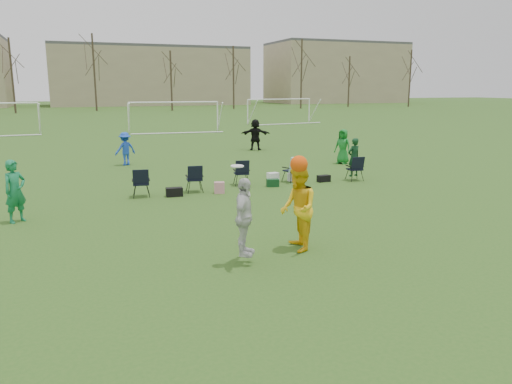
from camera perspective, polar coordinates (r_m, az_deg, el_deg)
name	(u,v)px	position (r m, az deg, el deg)	size (l,w,h in m)	color
ground	(290,261)	(10.76, 3.88, -7.92)	(260.00, 260.00, 0.00)	#2C561B
fielder_green_near	(15,191)	(15.06, -25.82, 0.09)	(0.63, 0.41, 1.73)	#157646
fielder_blue	(125,149)	(24.40, -14.72, 4.80)	(1.01, 0.58, 1.56)	blue
fielder_green_far	(343,146)	(24.44, 9.89, 5.16)	(0.81, 0.53, 1.67)	#147425
fielder_black	(255,135)	(29.30, -0.08, 6.58)	(1.68, 0.54, 1.81)	black
center_contest	(282,210)	(10.92, 3.03, -2.03)	(2.31, 1.49, 2.17)	silver
sideline_setup	(265,172)	(18.67, 1.00, 2.26)	(9.01, 1.87, 1.67)	#0E3419
goal_mid	(174,108)	(42.05, -9.37, 9.44)	(7.40, 0.63, 2.46)	white
goal_right	(279,104)	(51.37, 2.70, 10.01)	(7.35, 1.14, 2.46)	white
tree_line	(97,77)	(79.18, -17.72, 12.44)	(110.28, 3.28, 11.40)	#382B21
building_row	(123,75)	(105.79, -14.96, 12.83)	(126.00, 16.00, 13.00)	tan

